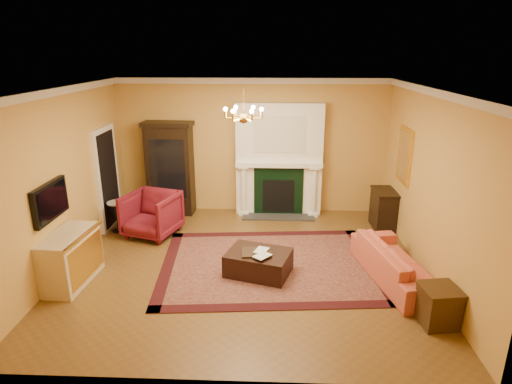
# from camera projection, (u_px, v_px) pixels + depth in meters

# --- Properties ---
(floor) EXTENTS (6.00, 5.50, 0.02)m
(floor) POSITION_uv_depth(u_px,v_px,m) (245.00, 266.00, 7.45)
(floor) COLOR brown
(floor) RESTS_ON ground
(ceiling) EXTENTS (6.00, 5.50, 0.02)m
(ceiling) POSITION_uv_depth(u_px,v_px,m) (243.00, 88.00, 6.50)
(ceiling) COLOR silver
(ceiling) RESTS_ON wall_back
(wall_back) EXTENTS (6.00, 0.02, 3.00)m
(wall_back) POSITION_uv_depth(u_px,v_px,m) (252.00, 147.00, 9.59)
(wall_back) COLOR gold
(wall_back) RESTS_ON floor
(wall_front) EXTENTS (6.00, 0.02, 3.00)m
(wall_front) POSITION_uv_depth(u_px,v_px,m) (226.00, 262.00, 4.35)
(wall_front) COLOR gold
(wall_front) RESTS_ON floor
(wall_left) EXTENTS (0.02, 5.50, 3.00)m
(wall_left) POSITION_uv_depth(u_px,v_px,m) (63.00, 181.00, 7.09)
(wall_left) COLOR gold
(wall_left) RESTS_ON floor
(wall_right) EXTENTS (0.02, 5.50, 3.00)m
(wall_right) POSITION_uv_depth(u_px,v_px,m) (431.00, 185.00, 6.86)
(wall_right) COLOR gold
(wall_right) RESTS_ON floor
(fireplace) EXTENTS (1.90, 0.70, 2.50)m
(fireplace) POSITION_uv_depth(u_px,v_px,m) (279.00, 162.00, 9.48)
(fireplace) COLOR white
(fireplace) RESTS_ON wall_back
(crown_molding) EXTENTS (6.00, 5.50, 0.12)m
(crown_molding) POSITION_uv_depth(u_px,v_px,m) (247.00, 88.00, 7.43)
(crown_molding) COLOR silver
(crown_molding) RESTS_ON ceiling
(doorway) EXTENTS (0.08, 1.05, 2.10)m
(doorway) POSITION_uv_depth(u_px,v_px,m) (107.00, 178.00, 8.84)
(doorway) COLOR white
(doorway) RESTS_ON wall_left
(tv_panel) EXTENTS (0.09, 0.95, 0.58)m
(tv_panel) POSITION_uv_depth(u_px,v_px,m) (50.00, 201.00, 6.56)
(tv_panel) COLOR black
(tv_panel) RESTS_ON wall_left
(gilt_mirror) EXTENTS (0.06, 0.76, 1.05)m
(gilt_mirror) POSITION_uv_depth(u_px,v_px,m) (404.00, 156.00, 8.14)
(gilt_mirror) COLOR yellow
(gilt_mirror) RESTS_ON wall_right
(chandelier) EXTENTS (0.63, 0.55, 0.53)m
(chandelier) POSITION_uv_depth(u_px,v_px,m) (243.00, 115.00, 6.62)
(chandelier) COLOR gold
(chandelier) RESTS_ON ceiling
(oriental_rug) EXTENTS (3.94, 3.09, 0.01)m
(oriental_rug) POSITION_uv_depth(u_px,v_px,m) (270.00, 264.00, 7.45)
(oriental_rug) COLOR #460F17
(oriental_rug) RESTS_ON floor
(china_cabinet) EXTENTS (1.02, 0.51, 2.00)m
(china_cabinet) POSITION_uv_depth(u_px,v_px,m) (170.00, 171.00, 9.56)
(china_cabinet) COLOR black
(china_cabinet) RESTS_ON floor
(wingback_armchair) EXTENTS (1.17, 1.13, 0.97)m
(wingback_armchair) POSITION_uv_depth(u_px,v_px,m) (151.00, 212.00, 8.52)
(wingback_armchair) COLOR maroon
(wingback_armchair) RESTS_ON floor
(pedestal_table) EXTENTS (0.36, 0.36, 0.64)m
(pedestal_table) POSITION_uv_depth(u_px,v_px,m) (117.00, 214.00, 8.72)
(pedestal_table) COLOR black
(pedestal_table) RESTS_ON floor
(commode) EXTENTS (0.61, 1.16, 0.84)m
(commode) POSITION_uv_depth(u_px,v_px,m) (70.00, 259.00, 6.77)
(commode) COLOR beige
(commode) RESTS_ON floor
(coral_sofa) EXTENTS (1.00, 2.11, 0.79)m
(coral_sofa) POSITION_uv_depth(u_px,v_px,m) (398.00, 257.00, 6.86)
(coral_sofa) COLOR #D06142
(coral_sofa) RESTS_ON floor
(end_table) EXTENTS (0.52, 0.52, 0.53)m
(end_table) POSITION_uv_depth(u_px,v_px,m) (438.00, 307.00, 5.76)
(end_table) COLOR #39240F
(end_table) RESTS_ON floor
(console_table) EXTENTS (0.42, 0.72, 0.79)m
(console_table) POSITION_uv_depth(u_px,v_px,m) (383.00, 210.00, 8.91)
(console_table) COLOR black
(console_table) RESTS_ON floor
(leather_ottoman) EXTENTS (1.18, 1.00, 0.38)m
(leather_ottoman) POSITION_uv_depth(u_px,v_px,m) (259.00, 262.00, 7.10)
(leather_ottoman) COLOR black
(leather_ottoman) RESTS_ON oriental_rug
(ottoman_tray) EXTENTS (0.51, 0.41, 0.03)m
(ottoman_tray) POSITION_uv_depth(u_px,v_px,m) (257.00, 252.00, 7.00)
(ottoman_tray) COLOR black
(ottoman_tray) RESTS_ON leather_ottoman
(book_a) EXTENTS (0.19, 0.09, 0.26)m
(book_a) POSITION_uv_depth(u_px,v_px,m) (256.00, 243.00, 7.00)
(book_a) COLOR gray
(book_a) RESTS_ON ottoman_tray
(book_b) EXTENTS (0.16, 0.15, 0.27)m
(book_b) POSITION_uv_depth(u_px,v_px,m) (258.00, 247.00, 6.84)
(book_b) COLOR gray
(book_b) RESTS_ON ottoman_tray
(topiary_left) EXTENTS (0.16, 0.16, 0.43)m
(topiary_left) POSITION_uv_depth(u_px,v_px,m) (248.00, 150.00, 9.38)
(topiary_left) COLOR tan
(topiary_left) RESTS_ON fireplace
(topiary_right) EXTENTS (0.15, 0.15, 0.40)m
(topiary_right) POSITION_uv_depth(u_px,v_px,m) (315.00, 152.00, 9.33)
(topiary_right) COLOR tan
(topiary_right) RESTS_ON fireplace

